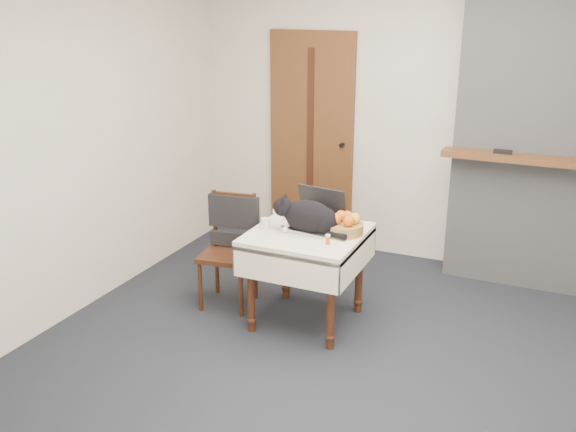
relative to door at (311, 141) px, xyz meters
name	(u,v)px	position (x,y,z in m)	size (l,w,h in m)	color
ground	(365,368)	(1.20, -1.97, -1.00)	(4.50, 4.50, 0.00)	black
room_shell	(399,84)	(1.20, -1.51, 0.76)	(4.52, 4.01, 2.61)	beige
door	(311,141)	(0.00, 0.00, 0.00)	(0.82, 0.10, 2.00)	brown
chimney	(556,130)	(2.10, -0.13, 0.30)	(1.62, 0.48, 2.60)	gray
side_table	(307,247)	(0.60, -1.54, -0.41)	(0.78, 0.78, 0.70)	#39190F
laptop	(316,218)	(0.62, -1.43, -0.23)	(0.42, 0.38, 0.28)	#B7B7BC
cat	(310,217)	(0.62, -1.54, -0.18)	(0.56, 0.28, 0.27)	black
cream_jar	(266,224)	(0.31, -1.60, -0.26)	(0.07, 0.07, 0.08)	white
pill_bottle	(328,239)	(0.82, -1.71, -0.26)	(0.03, 0.03, 0.07)	#B24715
fruit_basket	(345,225)	(0.85, -1.46, -0.24)	(0.27, 0.27, 0.15)	olive
desk_clutter	(337,234)	(0.81, -1.50, -0.30)	(0.13, 0.02, 0.01)	black
chair	(231,234)	(-0.07, -1.44, -0.45)	(0.44, 0.43, 0.87)	#39190F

